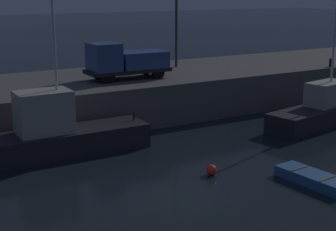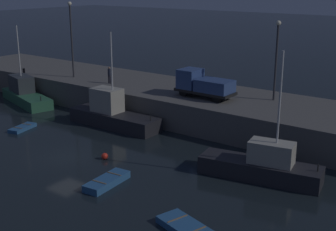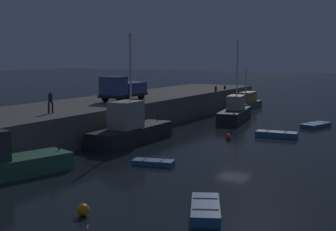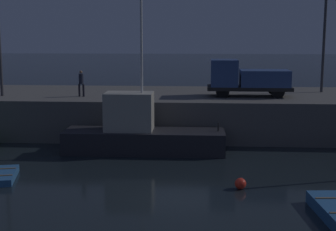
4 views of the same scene
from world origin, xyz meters
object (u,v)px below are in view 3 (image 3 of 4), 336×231
dinghy_orange_near (277,134)px  bollard_west (225,87)px  mooring_buoy_mid (228,137)px  fishing_boat_blue (130,129)px  rowboat_blue_far (316,125)px  dinghy_red_small (153,162)px  rowboat_white_mid (205,209)px  mooring_buoy_near (83,210)px  utility_truck (122,89)px  lamp_post_east (130,58)px  bollard_central (216,89)px  dockworker (50,101)px  fishing_trawler_green (245,103)px  fishing_boat_white (235,112)px

dinghy_orange_near → bollard_west: (18.01, 12.58, 2.71)m
bollard_west → dinghy_orange_near: bearing=-145.1°
mooring_buoy_mid → bollard_west: bearing=23.6°
fishing_boat_blue → rowboat_blue_far: size_ratio=2.40×
dinghy_red_small → rowboat_white_mid: bearing=-135.0°
mooring_buoy_near → bollard_west: 44.35m
utility_truck → dinghy_red_small: bearing=-138.1°
dinghy_red_small → lamp_post_east: 24.05m
mooring_buoy_mid → bollard_central: size_ratio=0.81×
fishing_boat_blue → bollard_central: bearing=5.9°
dinghy_red_small → mooring_buoy_mid: size_ratio=5.73×
rowboat_white_mid → mooring_buoy_near: 5.63m
dinghy_red_small → dockworker: 11.00m
fishing_trawler_green → dinghy_red_small: size_ratio=2.69×
fishing_trawler_green → lamp_post_east: size_ratio=1.11×
fishing_boat_white → dinghy_red_small: (-22.56, -3.09, -0.82)m
rowboat_blue_far → fishing_trawler_green: bearing=44.1°
mooring_buoy_mid → utility_truck: bearing=84.2°
fishing_boat_white → dinghy_red_small: fishing_boat_white is taller
fishing_boat_white → utility_truck: bearing=141.1°
fishing_trawler_green → rowboat_blue_far: (-12.71, -12.30, -0.54)m
rowboat_blue_far → bollard_central: (6.43, 13.98, 2.83)m
fishing_boat_blue → lamp_post_east: lamp_post_east is taller
dinghy_orange_near → mooring_buoy_mid: dinghy_orange_near is taller
rowboat_blue_far → utility_truck: (-9.86, 17.01, 3.74)m
mooring_buoy_mid → dockworker: bearing=131.8°
dinghy_red_small → rowboat_blue_far: bearing=-14.6°
fishing_trawler_green → dinghy_orange_near: bearing=-152.7°
fishing_boat_white → bollard_west: bearing=28.4°
fishing_trawler_green → rowboat_blue_far: 17.70m
fishing_boat_blue → utility_truck: (6.58, 5.39, 2.79)m
dinghy_orange_near → bollard_central: bollard_central is taller
dockworker → bollard_central: bearing=-4.5°
fishing_boat_blue → mooring_buoy_near: 18.17m
lamp_post_east → dockworker: size_ratio=4.05×
fishing_boat_white → dinghy_orange_near: size_ratio=2.42×
lamp_post_east → utility_truck: (-5.77, -2.92, -3.00)m
lamp_post_east → fishing_boat_white: bearing=-68.7°
fishing_trawler_green → rowboat_white_mid: fishing_trawler_green is taller
rowboat_white_mid → mooring_buoy_near: mooring_buoy_near is taller
rowboat_white_mid → utility_truck: bearing=43.1°
dinghy_orange_near → fishing_boat_blue: bearing=131.5°
fishing_boat_white → dinghy_red_small: bearing=-172.2°
mooring_buoy_near → dinghy_red_small: bearing=13.5°
fishing_boat_blue → dockworker: (-4.59, 4.51, 2.57)m
mooring_buoy_mid → bollard_central: (17.51, 8.96, 2.77)m
dockworker → lamp_post_east: bearing=12.6°
mooring_buoy_mid → dinghy_orange_near: bearing=-43.9°
fishing_boat_blue → bollard_central: fishing_boat_blue is taller
utility_truck → dockworker: (-11.17, -0.88, -0.22)m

